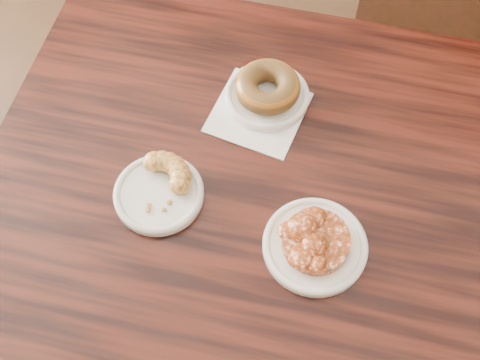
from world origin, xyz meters
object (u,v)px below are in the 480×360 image
at_px(cruller_fragment, 157,188).
at_px(glazed_donut, 268,87).
at_px(chair_far, 459,34).
at_px(cafe_table, 233,272).
at_px(apple_fritter, 316,240).

bearing_deg(cruller_fragment, glazed_donut, 70.90).
bearing_deg(chair_far, cafe_table, 77.08).
height_order(glazed_donut, cruller_fragment, glazed_donut).
distance_m(apple_fritter, cruller_fragment, 0.26).
relative_size(glazed_donut, apple_fritter, 0.79).
distance_m(cafe_table, chair_far, 0.84).
height_order(apple_fritter, cruller_fragment, apple_fritter).
bearing_deg(apple_fritter, cruller_fragment, -176.76).
bearing_deg(cafe_table, glazed_donut, 84.31).
bearing_deg(glazed_donut, chair_far, 63.93).
distance_m(cafe_table, cruller_fragment, 0.42).
height_order(cafe_table, chair_far, chair_far).
xyz_separation_m(apple_fritter, cruller_fragment, (-0.26, -0.01, -0.00)).
bearing_deg(chair_far, cruller_fragment, 72.47).
bearing_deg(glazed_donut, cruller_fragment, -109.10).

